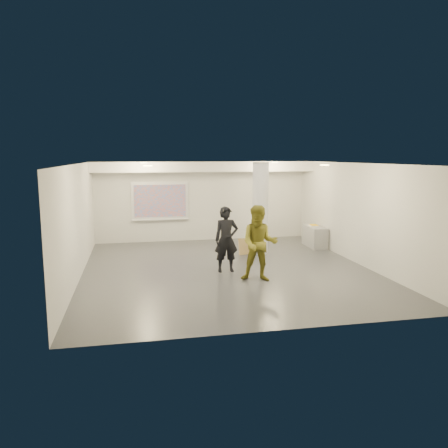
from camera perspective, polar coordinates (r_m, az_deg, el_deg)
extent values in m
cube|color=#35373C|center=(12.53, 0.37, -5.93)|extent=(8.00, 9.00, 0.01)
cube|color=silver|center=(12.11, 0.38, 7.91)|extent=(8.00, 9.00, 0.01)
cube|color=silver|center=(16.63, -2.84, 3.01)|extent=(8.00, 0.01, 3.00)
cube|color=silver|center=(7.95, 7.12, -3.62)|extent=(8.00, 0.01, 3.00)
cube|color=silver|center=(12.06, -18.55, 0.29)|extent=(0.01, 9.00, 3.00)
cube|color=silver|center=(13.63, 17.07, 1.31)|extent=(0.01, 9.00, 3.00)
cube|color=white|center=(16.00, -2.58, 7.52)|extent=(8.00, 1.10, 0.36)
cylinder|color=#FFF48A|center=(14.35, -10.44, 7.85)|extent=(0.22, 0.22, 0.02)
cylinder|color=#FFF48A|center=(15.10, 6.66, 7.99)|extent=(0.22, 0.22, 0.02)
cylinder|color=#FFF48A|center=(10.35, -9.95, 7.49)|extent=(0.22, 0.22, 0.02)
cylinder|color=#FFF48A|center=(11.37, 13.00, 7.52)|extent=(0.22, 0.22, 0.02)
cylinder|color=silver|center=(14.33, 4.76, 2.03)|extent=(0.52, 0.52, 3.00)
cube|color=silver|center=(16.42, -8.36, 3.03)|extent=(2.10, 0.06, 1.40)
cube|color=#1466B0|center=(16.37, -8.35, 3.01)|extent=(1.90, 0.01, 1.20)
cube|color=silver|center=(16.45, -8.29, 0.58)|extent=(2.10, 0.08, 0.04)
cube|color=gray|center=(15.86, 11.76, -1.60)|extent=(0.56, 1.27, 0.73)
cube|color=white|center=(15.84, 11.59, -0.22)|extent=(0.29, 0.37, 0.02)
cube|color=#F2B701|center=(15.93, 11.66, -0.16)|extent=(0.28, 0.35, 0.03)
cube|color=#9B7E4A|center=(14.46, 4.25, -2.87)|extent=(0.48, 0.30, 0.52)
cube|color=#9B7E4A|center=(14.35, 2.84, -2.92)|extent=(0.51, 0.24, 0.54)
imported|color=black|center=(12.11, 0.31, -2.03)|extent=(0.67, 0.44, 1.82)
imported|color=olive|center=(11.25, 4.63, -2.54)|extent=(1.14, 1.01, 1.97)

